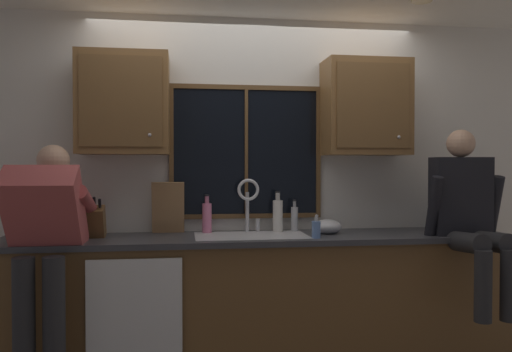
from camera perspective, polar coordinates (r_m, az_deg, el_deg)
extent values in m
cube|color=silver|center=(4.06, -0.28, -0.89)|extent=(5.96, 0.12, 2.55)
cylinder|color=#FFEAB2|center=(3.89, 17.78, 17.88)|extent=(0.14, 0.14, 0.01)
cube|color=black|center=(3.98, -1.10, 2.67)|extent=(1.10, 0.02, 0.95)
cube|color=brown|center=(4.01, -1.08, 9.72)|extent=(1.17, 0.02, 0.04)
cube|color=brown|center=(3.99, -1.07, -4.42)|extent=(1.17, 0.02, 0.04)
cube|color=brown|center=(3.94, -9.31, 2.67)|extent=(0.03, 0.02, 0.95)
cube|color=brown|center=(4.08, 6.87, 2.62)|extent=(0.03, 0.02, 0.95)
cube|color=brown|center=(3.97, -1.07, 2.67)|extent=(0.02, 0.02, 0.95)
cube|color=brown|center=(3.83, 0.45, -13.65)|extent=(3.56, 0.58, 0.88)
cube|color=#38383D|center=(3.72, 0.50, -6.87)|extent=(3.62, 0.62, 0.04)
cube|color=white|center=(3.50, -13.20, -14.86)|extent=(0.60, 0.02, 0.74)
cube|color=brown|center=(3.84, -14.34, 7.70)|extent=(0.63, 0.33, 0.72)
cube|color=brown|center=(3.67, -14.63, 8.00)|extent=(0.55, 0.01, 0.62)
sphere|color=#B2B2B7|center=(3.62, -11.63, 4.45)|extent=(0.02, 0.02, 0.02)
cube|color=brown|center=(4.06, 11.96, 7.35)|extent=(0.63, 0.33, 0.72)
cube|color=brown|center=(3.90, 12.83, 7.60)|extent=(0.55, 0.01, 0.62)
sphere|color=#B2B2B7|center=(3.95, 15.45, 4.16)|extent=(0.02, 0.02, 0.02)
cube|color=#B7B7BC|center=(3.72, -0.54, -6.72)|extent=(0.80, 0.46, 0.02)
cube|color=#9C9CA0|center=(3.72, -3.63, -8.29)|extent=(0.36, 0.42, 0.20)
cube|color=#9C9CA0|center=(3.77, 2.51, -8.16)|extent=(0.36, 0.42, 0.20)
cube|color=#B7B7BC|center=(3.74, -0.54, -8.24)|extent=(0.04, 0.42, 0.20)
cylinder|color=silver|center=(3.92, -0.96, -3.97)|extent=(0.03, 0.03, 0.30)
torus|color=silver|center=(3.85, -0.85, -1.52)|extent=(0.16, 0.02, 0.16)
cylinder|color=silver|center=(3.94, 0.20, -5.40)|extent=(0.03, 0.03, 0.09)
cylinder|color=#262628|center=(3.47, -24.17, -15.36)|extent=(0.13, 0.13, 0.88)
cylinder|color=#262628|center=(3.43, -21.34, -15.54)|extent=(0.13, 0.13, 0.88)
cube|color=#B24C4C|center=(3.47, -22.19, -3.85)|extent=(0.44, 0.50, 0.61)
sphere|color=tan|center=(3.67, -21.41, 1.59)|extent=(0.21, 0.21, 0.21)
cylinder|color=#B24C4C|center=(3.70, -24.83, -2.79)|extent=(0.09, 0.52, 0.26)
cylinder|color=#B24C4C|center=(3.60, -18.09, -2.85)|extent=(0.09, 0.52, 0.26)
cylinder|color=#262628|center=(3.81, 22.00, -6.77)|extent=(0.14, 0.43, 0.16)
cylinder|color=#262628|center=(3.91, 24.30, -6.60)|extent=(0.14, 0.43, 0.16)
cylinder|color=#262628|center=(3.67, 23.71, -11.05)|extent=(0.11, 0.11, 0.46)
cylinder|color=#262628|center=(3.77, 26.08, -10.75)|extent=(0.11, 0.11, 0.46)
cube|color=black|center=(4.02, 21.57, -2.06)|extent=(0.42, 0.24, 0.56)
sphere|color=tan|center=(4.02, 21.61, 3.36)|extent=(0.20, 0.20, 0.20)
cylinder|color=black|center=(3.87, 18.97, -3.35)|extent=(0.08, 0.20, 0.47)
cylinder|color=black|center=(4.10, 24.71, -3.15)|extent=(0.08, 0.20, 0.47)
cube|color=brown|center=(3.75, -17.22, -4.94)|extent=(0.12, 0.18, 0.25)
cylinder|color=black|center=(3.69, -17.91, -2.68)|extent=(0.02, 0.05, 0.09)
cylinder|color=black|center=(3.69, -17.37, -2.79)|extent=(0.02, 0.04, 0.08)
cylinder|color=black|center=(3.68, -16.82, -2.90)|extent=(0.02, 0.04, 0.06)
cube|color=#997047|center=(3.88, -9.66, -3.46)|extent=(0.24, 0.10, 0.38)
ellipsoid|color=#B7B7BC|center=(3.87, 7.80, -5.55)|extent=(0.22, 0.22, 0.11)
cylinder|color=#668CCC|center=(3.61, 6.64, -5.89)|extent=(0.06, 0.06, 0.12)
cylinder|color=silver|center=(3.60, 6.64, -4.67)|extent=(0.02, 0.02, 0.04)
cylinder|color=silver|center=(3.58, 6.72, -4.35)|extent=(0.01, 0.04, 0.01)
cylinder|color=#B7B7BC|center=(3.96, 4.26, -4.76)|extent=(0.05, 0.05, 0.18)
cylinder|color=#929296|center=(3.95, 4.26, -3.11)|extent=(0.02, 0.02, 0.05)
cylinder|color=black|center=(3.95, 4.26, -2.70)|extent=(0.03, 0.03, 0.01)
cylinder|color=pink|center=(3.87, -5.42, -4.64)|extent=(0.07, 0.07, 0.22)
cylinder|color=#AD5B7A|center=(3.86, -5.43, -2.62)|extent=(0.03, 0.03, 0.05)
cylinder|color=black|center=(3.86, -5.43, -2.13)|extent=(0.04, 0.04, 0.01)
cylinder|color=silver|center=(3.92, 2.41, -4.44)|extent=(0.07, 0.07, 0.24)
cylinder|color=#B3AFA7|center=(3.91, 2.41, -2.28)|extent=(0.03, 0.03, 0.06)
cylinder|color=black|center=(3.91, 2.41, -1.76)|extent=(0.04, 0.04, 0.01)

